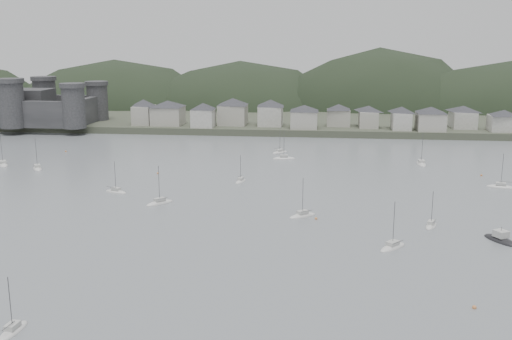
# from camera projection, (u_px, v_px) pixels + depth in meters

# --- Properties ---
(ground) EXTENTS (900.00, 900.00, 0.00)m
(ground) POSITION_uv_depth(u_px,v_px,m) (201.00, 311.00, 90.92)
(ground) COLOR slate
(ground) RESTS_ON ground
(far_shore_land) EXTENTS (900.00, 250.00, 3.00)m
(far_shore_land) POSITION_uv_depth(u_px,v_px,m) (295.00, 104.00, 376.82)
(far_shore_land) COLOR #383D2D
(far_shore_land) RESTS_ON ground
(forested_ridge) EXTENTS (851.55, 103.94, 102.57)m
(forested_ridge) POSITION_uv_depth(u_px,v_px,m) (300.00, 129.00, 354.20)
(forested_ridge) COLOR black
(forested_ridge) RESTS_ON ground
(castle) EXTENTS (66.00, 43.00, 20.00)m
(castle) POSITION_uv_depth(u_px,v_px,m) (29.00, 106.00, 276.32)
(castle) COLOR #2D2D2F
(castle) RESTS_ON far_shore_land
(waterfront_town) EXTENTS (451.48, 28.46, 12.92)m
(waterfront_town) POSITION_uv_depth(u_px,v_px,m) (396.00, 115.00, 261.33)
(waterfront_town) COLOR #A4A295
(waterfront_town) RESTS_ON far_shore_land
(sailboat_lead) EXTENTS (2.62, 6.77, 9.09)m
(sailboat_lead) POSITION_uv_depth(u_px,v_px,m) (13.00, 331.00, 84.17)
(sailboat_lead) COLOR silver
(sailboat_lead) RESTS_ON ground
(moored_fleet) EXTENTS (243.06, 160.20, 12.41)m
(moored_fleet) POSITION_uv_depth(u_px,v_px,m) (199.00, 192.00, 161.81)
(moored_fleet) COLOR silver
(moored_fleet) RESTS_ON ground
(motor_launch_near) EXTENTS (6.94, 8.90, 4.02)m
(motor_launch_near) POSITION_uv_depth(u_px,v_px,m) (500.00, 240.00, 122.46)
(motor_launch_near) COLOR black
(motor_launch_near) RESTS_ON ground
(mooring_buoys) EXTENTS (166.25, 120.80, 0.70)m
(mooring_buoys) POSITION_uv_depth(u_px,v_px,m) (317.00, 196.00, 157.31)
(mooring_buoys) COLOR #CA7B43
(mooring_buoys) RESTS_ON ground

